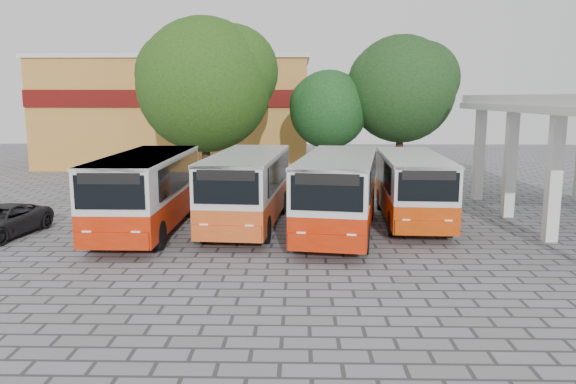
{
  "coord_description": "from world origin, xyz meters",
  "views": [
    {
      "loc": [
        -1.49,
        -18.73,
        5.32
      ],
      "look_at": [
        -1.96,
        3.7,
        1.5
      ],
      "focal_mm": 35.0,
      "sensor_mm": 36.0,
      "label": 1
    }
  ],
  "objects_px": {
    "bus_far_left": "(146,188)",
    "bus_far_right": "(412,184)",
    "parked_car": "(1,221)",
    "bus_centre_right": "(339,189)",
    "bus_centre_left": "(248,184)"
  },
  "relations": [
    {
      "from": "parked_car",
      "to": "bus_far_left",
      "type": "bearing_deg",
      "value": 19.31
    },
    {
      "from": "bus_far_left",
      "to": "bus_far_right",
      "type": "bearing_deg",
      "value": 10.44
    },
    {
      "from": "bus_far_left",
      "to": "parked_car",
      "type": "bearing_deg",
      "value": -169.83
    },
    {
      "from": "bus_far_left",
      "to": "bus_centre_right",
      "type": "height_order",
      "value": "bus_centre_right"
    },
    {
      "from": "parked_car",
      "to": "bus_centre_right",
      "type": "bearing_deg",
      "value": 12.73
    },
    {
      "from": "bus_centre_left",
      "to": "bus_centre_right",
      "type": "bearing_deg",
      "value": -13.56
    },
    {
      "from": "bus_far_left",
      "to": "parked_car",
      "type": "distance_m",
      "value": 5.62
    },
    {
      "from": "bus_far_left",
      "to": "parked_car",
      "type": "height_order",
      "value": "bus_far_left"
    },
    {
      "from": "bus_centre_left",
      "to": "parked_car",
      "type": "height_order",
      "value": "bus_centre_left"
    },
    {
      "from": "bus_centre_right",
      "to": "parked_car",
      "type": "relative_size",
      "value": 2.06
    },
    {
      "from": "bus_far_left",
      "to": "bus_centre_right",
      "type": "bearing_deg",
      "value": -1.16
    },
    {
      "from": "bus_far_left",
      "to": "bus_far_right",
      "type": "relative_size",
      "value": 1.05
    },
    {
      "from": "bus_centre_right",
      "to": "parked_car",
      "type": "xyz_separation_m",
      "value": [
        -12.98,
        -0.76,
        -1.19
      ]
    },
    {
      "from": "bus_centre_left",
      "to": "bus_far_right",
      "type": "bearing_deg",
      "value": 12.31
    },
    {
      "from": "bus_far_left",
      "to": "bus_centre_left",
      "type": "distance_m",
      "value": 4.04
    }
  ]
}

